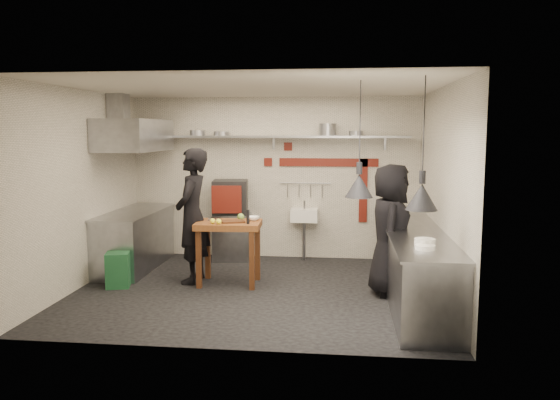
# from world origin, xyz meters

# --- Properties ---
(floor) EXTENTS (5.00, 5.00, 0.00)m
(floor) POSITION_xyz_m (0.00, 0.00, 0.00)
(floor) COLOR black
(floor) RESTS_ON ground
(ceiling) EXTENTS (5.00, 5.00, 0.00)m
(ceiling) POSITION_xyz_m (0.00, 0.00, 2.80)
(ceiling) COLOR beige
(ceiling) RESTS_ON floor
(wall_back) EXTENTS (5.00, 0.04, 2.80)m
(wall_back) POSITION_xyz_m (0.00, 2.10, 1.40)
(wall_back) COLOR beige
(wall_back) RESTS_ON floor
(wall_front) EXTENTS (5.00, 0.04, 2.80)m
(wall_front) POSITION_xyz_m (0.00, -2.10, 1.40)
(wall_front) COLOR beige
(wall_front) RESTS_ON floor
(wall_left) EXTENTS (0.04, 4.20, 2.80)m
(wall_left) POSITION_xyz_m (-2.50, 0.00, 1.40)
(wall_left) COLOR beige
(wall_left) RESTS_ON floor
(wall_right) EXTENTS (0.04, 4.20, 2.80)m
(wall_right) POSITION_xyz_m (2.50, 0.00, 1.40)
(wall_right) COLOR beige
(wall_right) RESTS_ON floor
(red_band_horiz) EXTENTS (1.70, 0.02, 0.14)m
(red_band_horiz) POSITION_xyz_m (0.95, 2.08, 1.68)
(red_band_horiz) COLOR #601911
(red_band_horiz) RESTS_ON wall_back
(red_band_vert) EXTENTS (0.14, 0.02, 1.10)m
(red_band_vert) POSITION_xyz_m (1.55, 2.08, 1.20)
(red_band_vert) COLOR #601911
(red_band_vert) RESTS_ON wall_back
(red_tile_a) EXTENTS (0.14, 0.02, 0.14)m
(red_tile_a) POSITION_xyz_m (0.25, 2.08, 1.95)
(red_tile_a) COLOR #601911
(red_tile_a) RESTS_ON wall_back
(red_tile_b) EXTENTS (0.14, 0.02, 0.14)m
(red_tile_b) POSITION_xyz_m (-0.10, 2.08, 1.68)
(red_tile_b) COLOR #601911
(red_tile_b) RESTS_ON wall_back
(back_shelf) EXTENTS (4.60, 0.34, 0.04)m
(back_shelf) POSITION_xyz_m (0.00, 1.92, 2.12)
(back_shelf) COLOR gray
(back_shelf) RESTS_ON wall_back
(shelf_bracket_left) EXTENTS (0.04, 0.06, 0.24)m
(shelf_bracket_left) POSITION_xyz_m (-1.90, 2.07, 2.02)
(shelf_bracket_left) COLOR gray
(shelf_bracket_left) RESTS_ON wall_back
(shelf_bracket_mid) EXTENTS (0.04, 0.06, 0.24)m
(shelf_bracket_mid) POSITION_xyz_m (0.00, 2.07, 2.02)
(shelf_bracket_mid) COLOR gray
(shelf_bracket_mid) RESTS_ON wall_back
(shelf_bracket_right) EXTENTS (0.04, 0.06, 0.24)m
(shelf_bracket_right) POSITION_xyz_m (1.90, 2.07, 2.02)
(shelf_bracket_right) COLOR gray
(shelf_bracket_right) RESTS_ON wall_back
(pan_far_left) EXTENTS (0.34, 0.34, 0.09)m
(pan_far_left) POSITION_xyz_m (-1.31, 1.92, 2.19)
(pan_far_left) COLOR gray
(pan_far_left) RESTS_ON back_shelf
(pan_mid_left) EXTENTS (0.28, 0.28, 0.07)m
(pan_mid_left) POSITION_xyz_m (-0.88, 1.92, 2.18)
(pan_mid_left) COLOR gray
(pan_mid_left) RESTS_ON back_shelf
(stock_pot) EXTENTS (0.38, 0.38, 0.20)m
(stock_pot) POSITION_xyz_m (0.93, 1.92, 2.24)
(stock_pot) COLOR gray
(stock_pot) RESTS_ON back_shelf
(pan_right) EXTENTS (0.26, 0.26, 0.08)m
(pan_right) POSITION_xyz_m (1.41, 1.92, 2.18)
(pan_right) COLOR gray
(pan_right) RESTS_ON back_shelf
(oven_stand) EXTENTS (0.72, 0.67, 0.80)m
(oven_stand) POSITION_xyz_m (-0.69, 1.82, 0.40)
(oven_stand) COLOR gray
(oven_stand) RESTS_ON floor
(combi_oven) EXTENTS (0.64, 0.60, 0.58)m
(combi_oven) POSITION_xyz_m (-0.72, 1.79, 1.09)
(combi_oven) COLOR black
(combi_oven) RESTS_ON oven_stand
(oven_door) EXTENTS (0.50, 0.09, 0.46)m
(oven_door) POSITION_xyz_m (-0.71, 1.46, 1.09)
(oven_door) COLOR #601911
(oven_door) RESTS_ON combi_oven
(oven_glass) EXTENTS (0.39, 0.06, 0.34)m
(oven_glass) POSITION_xyz_m (-0.70, 1.48, 1.09)
(oven_glass) COLOR black
(oven_glass) RESTS_ON oven_door
(hand_sink) EXTENTS (0.46, 0.34, 0.22)m
(hand_sink) POSITION_xyz_m (0.55, 1.92, 0.78)
(hand_sink) COLOR white
(hand_sink) RESTS_ON wall_back
(sink_tap) EXTENTS (0.03, 0.03, 0.14)m
(sink_tap) POSITION_xyz_m (0.55, 1.92, 0.96)
(sink_tap) COLOR gray
(sink_tap) RESTS_ON hand_sink
(sink_drain) EXTENTS (0.06, 0.06, 0.66)m
(sink_drain) POSITION_xyz_m (0.55, 1.88, 0.34)
(sink_drain) COLOR gray
(sink_drain) RESTS_ON floor
(utensil_rail) EXTENTS (0.90, 0.02, 0.02)m
(utensil_rail) POSITION_xyz_m (0.55, 2.06, 1.32)
(utensil_rail) COLOR gray
(utensil_rail) RESTS_ON wall_back
(counter_right) EXTENTS (0.70, 3.80, 0.90)m
(counter_right) POSITION_xyz_m (2.15, 0.00, 0.45)
(counter_right) COLOR gray
(counter_right) RESTS_ON floor
(counter_right_top) EXTENTS (0.76, 3.90, 0.03)m
(counter_right_top) POSITION_xyz_m (2.15, 0.00, 0.92)
(counter_right_top) COLOR gray
(counter_right_top) RESTS_ON counter_right
(plate_stack) EXTENTS (0.27, 0.27, 0.09)m
(plate_stack) POSITION_xyz_m (2.12, -1.17, 0.97)
(plate_stack) COLOR white
(plate_stack) RESTS_ON counter_right_top
(small_bowl_right) EXTENTS (0.24, 0.24, 0.05)m
(small_bowl_right) POSITION_xyz_m (2.10, -1.34, 0.96)
(small_bowl_right) COLOR white
(small_bowl_right) RESTS_ON counter_right_top
(counter_left) EXTENTS (0.70, 1.90, 0.90)m
(counter_left) POSITION_xyz_m (-2.15, 1.05, 0.45)
(counter_left) COLOR gray
(counter_left) RESTS_ON floor
(counter_left_top) EXTENTS (0.76, 2.00, 0.03)m
(counter_left_top) POSITION_xyz_m (-2.15, 1.05, 0.92)
(counter_left_top) COLOR gray
(counter_left_top) RESTS_ON counter_left
(extractor_hood) EXTENTS (0.78, 1.60, 0.50)m
(extractor_hood) POSITION_xyz_m (-2.10, 1.05, 2.15)
(extractor_hood) COLOR gray
(extractor_hood) RESTS_ON ceiling
(hood_duct) EXTENTS (0.28, 0.28, 0.50)m
(hood_duct) POSITION_xyz_m (-2.35, 1.05, 2.55)
(hood_duct) COLOR gray
(hood_duct) RESTS_ON ceiling
(green_bin) EXTENTS (0.39, 0.39, 0.50)m
(green_bin) POSITION_xyz_m (-1.98, -0.05, 0.25)
(green_bin) COLOR #1B522C
(green_bin) RESTS_ON floor
(prep_table) EXTENTS (0.95, 0.68, 0.92)m
(prep_table) POSITION_xyz_m (-0.43, 0.28, 0.46)
(prep_table) COLOR brown
(prep_table) RESTS_ON floor
(cutting_board) EXTENTS (0.38, 0.33, 0.02)m
(cutting_board) POSITION_xyz_m (-0.36, 0.23, 0.93)
(cutting_board) COLOR #4B2713
(cutting_board) RESTS_ON prep_table
(pepper_mill) EXTENTS (0.05, 0.05, 0.20)m
(pepper_mill) POSITION_xyz_m (-0.12, 0.12, 1.02)
(pepper_mill) COLOR black
(pepper_mill) RESTS_ON prep_table
(lemon_a) EXTENTS (0.09, 0.09, 0.07)m
(lemon_a) POSITION_xyz_m (-0.62, 0.07, 0.96)
(lemon_a) COLOR #FFFE2F
(lemon_a) RESTS_ON prep_table
(lemon_b) EXTENTS (0.08, 0.08, 0.08)m
(lemon_b) POSITION_xyz_m (-0.53, 0.06, 0.96)
(lemon_b) COLOR #FFFE2F
(lemon_b) RESTS_ON prep_table
(veg_ball) EXTENTS (0.12, 0.12, 0.10)m
(veg_ball) POSITION_xyz_m (-0.28, 0.42, 0.97)
(veg_ball) COLOR olive
(veg_ball) RESTS_ON prep_table
(steel_tray) EXTENTS (0.18, 0.12, 0.03)m
(steel_tray) POSITION_xyz_m (-0.66, 0.36, 0.94)
(steel_tray) COLOR gray
(steel_tray) RESTS_ON prep_table
(bowl) EXTENTS (0.23, 0.23, 0.06)m
(bowl) POSITION_xyz_m (-0.10, 0.43, 0.95)
(bowl) COLOR white
(bowl) RESTS_ON prep_table
(heat_lamp_near) EXTENTS (0.43, 0.43, 1.36)m
(heat_lamp_near) POSITION_xyz_m (1.38, -0.91, 2.12)
(heat_lamp_near) COLOR black
(heat_lamp_near) RESTS_ON ceiling
(heat_lamp_far) EXTENTS (0.39, 0.39, 1.43)m
(heat_lamp_far) POSITION_xyz_m (2.04, -1.38, 2.09)
(heat_lamp_far) COLOR black
(heat_lamp_far) RESTS_ON ceiling
(chef_left) EXTENTS (0.49, 0.73, 1.97)m
(chef_left) POSITION_xyz_m (-0.98, 0.34, 0.99)
(chef_left) COLOR black
(chef_left) RESTS_ON floor
(chef_right) EXTENTS (0.63, 0.91, 1.78)m
(chef_right) POSITION_xyz_m (1.85, 0.04, 0.89)
(chef_right) COLOR black
(chef_right) RESTS_ON floor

